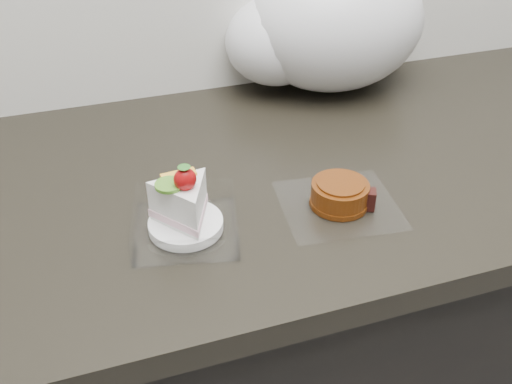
% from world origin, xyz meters
% --- Properties ---
extents(counter, '(2.04, 0.64, 0.90)m').
position_xyz_m(counter, '(0.00, 1.69, 0.45)').
color(counter, black).
rests_on(counter, ground).
extents(cake_tray, '(0.16, 0.16, 0.11)m').
position_xyz_m(cake_tray, '(-0.19, 1.57, 0.93)').
color(cake_tray, white).
rests_on(cake_tray, counter).
extents(mooncake_wrap, '(0.18, 0.17, 0.04)m').
position_xyz_m(mooncake_wrap, '(0.03, 1.56, 0.92)').
color(mooncake_wrap, white).
rests_on(mooncake_wrap, counter).
extents(plastic_bag, '(0.40, 0.28, 0.32)m').
position_xyz_m(plastic_bag, '(0.17, 1.94, 1.03)').
color(plastic_bag, silver).
rests_on(plastic_bag, counter).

